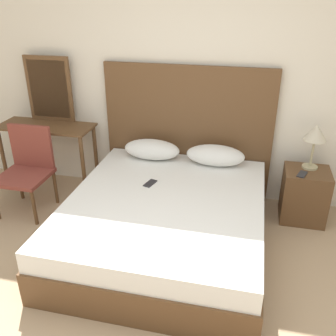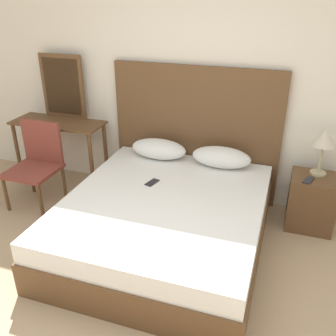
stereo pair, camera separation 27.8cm
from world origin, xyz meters
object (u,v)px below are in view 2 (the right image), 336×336
at_px(bed, 165,222).
at_px(vanity_desk, 59,133).
at_px(phone_on_bed, 152,182).
at_px(phone_on_nightstand, 308,180).
at_px(chair, 37,160).
at_px(nightstand, 311,202).
at_px(table_lamp, 324,140).

height_order(bed, vanity_desk, vanity_desk).
relative_size(bed, phone_on_bed, 12.12).
xyz_separation_m(bed, phone_on_bed, (-0.20, 0.23, 0.25)).
height_order(bed, phone_on_nightstand, phone_on_nightstand).
bearing_deg(bed, chair, 168.24).
distance_m(nightstand, phone_on_nightstand, 0.30).
bearing_deg(chair, bed, -11.76).
xyz_separation_m(nightstand, table_lamp, (0.02, 0.08, 0.62)).
bearing_deg(nightstand, phone_on_nightstand, -124.63).
distance_m(bed, nightstand, 1.46).
xyz_separation_m(phone_on_bed, table_lamp, (1.48, 0.59, 0.40)).
bearing_deg(phone_on_bed, bed, -48.59).
xyz_separation_m(phone_on_bed, chair, (-1.35, 0.09, -0.00)).
bearing_deg(vanity_desk, phone_on_nightstand, -2.73).
xyz_separation_m(bed, vanity_desk, (-1.56, 0.77, 0.39)).
xyz_separation_m(bed, table_lamp, (1.28, 0.82, 0.65)).
relative_size(bed, phone_on_nightstand, 11.99).
xyz_separation_m(nightstand, chair, (-2.81, -0.42, 0.22)).
relative_size(phone_on_bed, nightstand, 0.30).
xyz_separation_m(phone_on_bed, nightstand, (1.46, 0.51, -0.22)).
bearing_deg(nightstand, chair, -171.57).
relative_size(nightstand, chair, 0.61).
bearing_deg(table_lamp, phone_on_nightstand, -115.71).
distance_m(nightstand, vanity_desk, 2.84).
bearing_deg(chair, table_lamp, 9.93).
relative_size(phone_on_bed, phone_on_nightstand, 0.99).
bearing_deg(phone_on_nightstand, bed, -151.62).
distance_m(phone_on_nightstand, vanity_desk, 2.75).
distance_m(phone_on_bed, vanity_desk, 1.47).
relative_size(table_lamp, chair, 0.51).
bearing_deg(chair, vanity_desk, 90.27).
bearing_deg(chair, phone_on_bed, -3.94).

